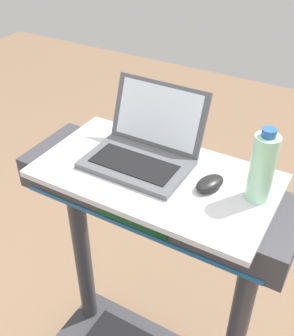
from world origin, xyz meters
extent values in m
cylinder|color=#38383D|center=(-0.34, 0.70, 0.56)|extent=(0.07, 0.07, 0.81)
cylinder|color=#38383D|center=(0.34, 0.70, 0.56)|extent=(0.07, 0.07, 0.81)
cube|color=#38383D|center=(0.00, 0.70, 1.02)|extent=(0.90, 0.28, 0.11)
cube|color=#0C3F19|center=(0.00, 0.56, 1.02)|extent=(0.24, 0.01, 0.06)
cube|color=#1E598C|center=(0.00, 0.56, 0.97)|extent=(0.81, 0.00, 0.02)
cube|color=silver|center=(0.00, 0.70, 1.08)|extent=(0.74, 0.40, 0.02)
cube|color=#515459|center=(-0.07, 0.70, 1.10)|extent=(0.32, 0.21, 0.02)
cube|color=black|center=(-0.07, 0.69, 1.11)|extent=(0.27, 0.12, 0.00)
cube|color=#515459|center=(-0.07, 0.84, 1.21)|extent=(0.32, 0.08, 0.20)
cube|color=white|center=(-0.07, 0.84, 1.21)|extent=(0.29, 0.07, 0.17)
ellipsoid|color=black|center=(0.17, 0.71, 1.11)|extent=(0.09, 0.11, 0.03)
cylinder|color=#9EDBB2|center=(0.31, 0.74, 1.19)|extent=(0.07, 0.07, 0.20)
cylinder|color=#2659A5|center=(0.31, 0.74, 1.31)|extent=(0.04, 0.04, 0.02)
camera|label=1|loc=(0.49, -0.20, 1.85)|focal=44.13mm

